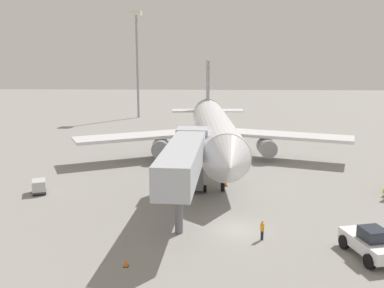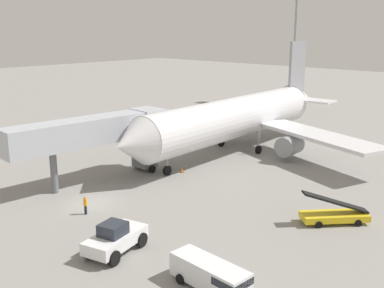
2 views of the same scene
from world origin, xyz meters
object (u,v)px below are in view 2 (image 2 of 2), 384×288
(service_van_mid_center, at_px, (212,275))
(apron_light_mast, at_px, (296,21))
(safety_cone_alpha, at_px, (182,170))
(pushback_tug, at_px, (115,238))
(belt_loader_truck, at_px, (334,215))
(jet_bridge, at_px, (99,133))
(airplane_at_gate, at_px, (238,117))
(baggage_cart_near_center, at_px, (57,141))
(ground_crew_worker_foreground, at_px, (85,205))

(service_van_mid_center, xyz_separation_m, apron_light_mast, (-37.43, 71.07, 16.21))
(service_van_mid_center, xyz_separation_m, safety_cone_alpha, (-18.55, 16.42, -0.76))
(safety_cone_alpha, relative_size, apron_light_mast, 0.03)
(pushback_tug, bearing_deg, belt_loader_truck, 59.97)
(jet_bridge, height_order, belt_loader_truck, jet_bridge)
(apron_light_mast, bearing_deg, service_van_mid_center, -62.22)
(jet_bridge, height_order, apron_light_mast, apron_light_mast)
(jet_bridge, bearing_deg, airplane_at_gate, 81.56)
(baggage_cart_near_center, bearing_deg, jet_bridge, -16.03)
(belt_loader_truck, relative_size, apron_light_mast, 0.22)
(pushback_tug, bearing_deg, baggage_cart_near_center, 155.51)
(belt_loader_truck, distance_m, safety_cone_alpha, 19.35)
(airplane_at_gate, bearing_deg, pushback_tug, -68.72)
(ground_crew_worker_foreground, bearing_deg, pushback_tug, -19.59)
(baggage_cart_near_center, bearing_deg, airplane_at_gate, 38.17)
(service_van_mid_center, xyz_separation_m, ground_crew_worker_foreground, (-16.18, 1.83, -0.18))
(airplane_at_gate, xyz_separation_m, belt_loader_truck, (20.56, -13.26, -3.81))
(ground_crew_worker_foreground, relative_size, apron_light_mast, 0.07)
(safety_cone_alpha, height_order, apron_light_mast, apron_light_mast)
(jet_bridge, height_order, pushback_tug, jet_bridge)
(airplane_at_gate, height_order, pushback_tug, airplane_at_gate)
(jet_bridge, relative_size, apron_light_mast, 0.74)
(service_van_mid_center, height_order, apron_light_mast, apron_light_mast)
(belt_loader_truck, distance_m, service_van_mid_center, 15.01)
(safety_cone_alpha, bearing_deg, baggage_cart_near_center, -170.72)
(ground_crew_worker_foreground, bearing_deg, service_van_mid_center, -6.45)
(service_van_mid_center, distance_m, baggage_cart_near_center, 41.26)
(apron_light_mast, bearing_deg, ground_crew_worker_foreground, -72.94)
(airplane_at_gate, xyz_separation_m, ground_crew_worker_foreground, (3.63, -26.42, -3.66))
(belt_loader_truck, height_order, baggage_cart_near_center, belt_loader_truck)
(belt_loader_truck, xyz_separation_m, ground_crew_worker_foreground, (-16.93, -13.16, 0.15))
(baggage_cart_near_center, bearing_deg, service_van_mid_center, -18.45)
(airplane_at_gate, bearing_deg, safety_cone_alpha, -83.92)
(apron_light_mast, bearing_deg, jet_bridge, -76.83)
(pushback_tug, height_order, baggage_cart_near_center, pushback_tug)
(service_van_mid_center, bearing_deg, ground_crew_worker_foreground, 173.55)
(airplane_at_gate, relative_size, baggage_cart_near_center, 17.35)
(airplane_at_gate, height_order, belt_loader_truck, airplane_at_gate)
(airplane_at_gate, distance_m, apron_light_mast, 48.02)
(belt_loader_truck, xyz_separation_m, safety_cone_alpha, (-19.30, 1.43, -0.43))
(belt_loader_truck, bearing_deg, airplane_at_gate, 147.17)
(jet_bridge, distance_m, service_van_mid_center, 24.61)
(pushback_tug, distance_m, safety_cone_alpha, 20.09)
(pushback_tug, height_order, safety_cone_alpha, pushback_tug)
(jet_bridge, distance_m, ground_crew_worker_foreground, 10.25)
(jet_bridge, relative_size, baggage_cart_near_center, 7.59)
(baggage_cart_near_center, bearing_deg, ground_crew_worker_foreground, -26.06)
(pushback_tug, height_order, ground_crew_worker_foreground, pushback_tug)
(pushback_tug, relative_size, belt_loader_truck, 1.01)
(ground_crew_worker_foreground, xyz_separation_m, apron_light_mast, (-21.25, 69.24, 16.39))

